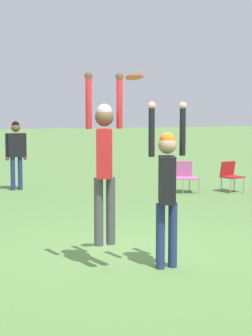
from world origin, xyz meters
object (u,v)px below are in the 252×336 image
at_px(person_defending, 167,180).
at_px(person_spectator_near, 16,148).
at_px(person_jumping, 104,154).
at_px(camping_chair_1, 231,174).
at_px(camping_chair_2, 184,175).
at_px(frisbee, 134,77).

bearing_deg(person_defending, person_spectator_near, -155.92).
relative_size(person_jumping, camping_chair_1, 2.88).
relative_size(camping_chair_1, camping_chair_2, 0.98).
bearing_deg(frisbee, camping_chair_1, 44.37).
xyz_separation_m(person_defending, person_spectator_near, (0.06, 8.18, -0.06)).
height_order(person_jumping, person_defending, person_jumping).
bearing_deg(person_jumping, camping_chair_1, -23.31).
distance_m(frisbee, camping_chair_1, 7.66).
height_order(person_jumping, camping_chair_1, person_jumping).
xyz_separation_m(frisbee, person_spectator_near, (0.36, 7.82, -1.40)).
relative_size(person_jumping, person_defending, 1.03).
xyz_separation_m(camping_chair_2, person_spectator_near, (-3.80, 2.22, 0.65)).
bearing_deg(frisbee, camping_chair_2, 53.43).
height_order(person_defending, camping_chair_2, person_defending).
bearing_deg(person_jumping, person_defending, -90.00).
bearing_deg(person_spectator_near, frisbee, -89.55).
bearing_deg(frisbee, person_jumping, -177.13).
relative_size(person_jumping, camping_chair_2, 2.81).
distance_m(person_defending, camping_chair_1, 7.47).
height_order(camping_chair_1, person_spectator_near, person_spectator_near).
xyz_separation_m(person_defending, camping_chair_2, (3.86, 5.96, -0.71)).
bearing_deg(person_jumping, person_spectator_near, 18.68).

